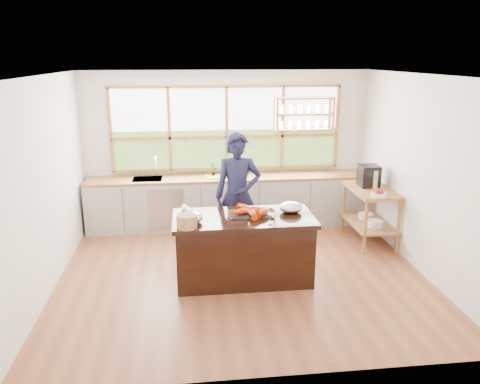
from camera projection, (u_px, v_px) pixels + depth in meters
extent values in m
plane|color=brown|center=(242.00, 272.00, 6.58)|extent=(5.00, 5.00, 0.00)
cube|color=white|center=(227.00, 148.00, 8.35)|extent=(5.00, 0.02, 2.70)
cube|color=white|center=(272.00, 245.00, 4.06)|extent=(5.00, 0.02, 2.70)
cube|color=white|center=(46.00, 185.00, 5.93)|extent=(0.02, 4.50, 2.70)
cube|color=white|center=(420.00, 174.00, 6.48)|extent=(0.02, 4.50, 2.70)
cube|color=white|center=(242.00, 75.00, 5.83)|extent=(5.00, 4.50, 0.02)
cube|color=#B5883E|center=(227.00, 128.00, 8.22)|extent=(4.05, 0.06, 1.50)
cube|color=white|center=(226.00, 108.00, 8.15)|extent=(3.98, 0.01, 0.75)
cube|color=#28601C|center=(227.00, 149.00, 8.35)|extent=(3.98, 0.01, 0.70)
cube|color=#B5883E|center=(304.00, 98.00, 8.12)|extent=(1.00, 0.28, 0.03)
cube|color=#B5883E|center=(304.00, 114.00, 8.20)|extent=(1.00, 0.28, 0.03)
cube|color=#B5883E|center=(303.00, 130.00, 8.27)|extent=(1.00, 0.28, 0.03)
cube|color=#B5883E|center=(276.00, 114.00, 8.14)|extent=(0.03, 0.28, 0.55)
cube|color=#B5883E|center=(331.00, 114.00, 8.25)|extent=(0.03, 0.28, 0.55)
cube|color=#A5A49C|center=(229.00, 202.00, 8.31)|extent=(4.90, 0.62, 0.85)
cube|color=#AEB0B5|center=(166.00, 210.00, 7.89)|extent=(0.60, 0.01, 0.72)
cube|color=#A87041|center=(229.00, 178.00, 8.19)|extent=(4.90, 0.62, 0.05)
cube|color=#AEB0B5|center=(148.00, 183.00, 8.05)|extent=(0.50, 0.42, 0.16)
cube|color=#A87041|center=(398.00, 225.00, 7.11)|extent=(0.04, 0.04, 0.90)
cube|color=#A87041|center=(373.00, 205.00, 8.06)|extent=(0.04, 0.04, 0.90)
cube|color=#A87041|center=(365.00, 227.00, 7.05)|extent=(0.04, 0.04, 0.90)
cube|color=#A87041|center=(344.00, 206.00, 8.00)|extent=(0.04, 0.04, 0.90)
cube|color=#A87041|center=(369.00, 223.00, 7.59)|extent=(0.62, 1.10, 0.03)
cube|color=#A87041|center=(371.00, 190.00, 7.44)|extent=(0.62, 1.10, 0.05)
cylinder|color=white|center=(375.00, 224.00, 7.33)|extent=(0.24, 0.24, 0.11)
cylinder|color=white|center=(366.00, 216.00, 7.72)|extent=(0.24, 0.24, 0.09)
cube|color=black|center=(243.00, 250.00, 6.27)|extent=(1.77, 0.82, 0.84)
cube|color=black|center=(243.00, 219.00, 6.15)|extent=(1.85, 0.90, 0.06)
imported|color=#181835|center=(238.00, 196.00, 6.92)|extent=(0.72, 0.50, 1.88)
imported|color=slate|center=(213.00, 169.00, 8.17)|extent=(0.16, 0.13, 0.25)
cube|color=#6EC845|center=(218.00, 176.00, 8.16)|extent=(0.45, 0.36, 0.01)
cube|color=black|center=(369.00, 176.00, 7.53)|extent=(0.31, 0.33, 0.34)
cylinder|color=#AAC768|center=(375.00, 180.00, 7.39)|extent=(0.08, 0.08, 0.29)
cylinder|color=white|center=(379.00, 194.00, 7.04)|extent=(0.23, 0.23, 0.05)
sphere|color=#B40C22|center=(382.00, 191.00, 7.03)|extent=(0.07, 0.07, 0.07)
sphere|color=#B40C22|center=(379.00, 190.00, 7.07)|extent=(0.07, 0.07, 0.07)
sphere|color=#B40C22|center=(376.00, 191.00, 7.05)|extent=(0.07, 0.07, 0.07)
sphere|color=#B40C22|center=(377.00, 192.00, 6.99)|extent=(0.07, 0.07, 0.07)
sphere|color=#B40C22|center=(381.00, 192.00, 6.98)|extent=(0.07, 0.07, 0.07)
cube|color=black|center=(249.00, 214.00, 6.22)|extent=(0.55, 0.41, 0.02)
ellipsoid|color=#E44500|center=(241.00, 212.00, 6.15)|extent=(0.23, 0.15, 0.08)
ellipsoid|color=#E44500|center=(255.00, 210.00, 6.24)|extent=(0.23, 0.14, 0.08)
ellipsoid|color=#E44500|center=(264.00, 212.00, 6.13)|extent=(0.21, 0.21, 0.08)
ellipsoid|color=#E44500|center=(245.00, 208.00, 6.32)|extent=(0.18, 0.23, 0.08)
ellipsoid|color=#E44500|center=(252.00, 214.00, 6.08)|extent=(0.11, 0.22, 0.08)
ellipsoid|color=#AEB0B5|center=(191.00, 218.00, 5.92)|extent=(0.28, 0.28, 0.14)
ellipsoid|color=#AEB0B5|center=(291.00, 207.00, 6.30)|extent=(0.31, 0.31, 0.15)
cylinder|color=silver|center=(270.00, 224.00, 5.86)|extent=(0.06, 0.06, 0.01)
cylinder|color=silver|center=(270.00, 219.00, 5.84)|extent=(0.01, 0.01, 0.13)
ellipsoid|color=silver|center=(270.00, 211.00, 5.81)|extent=(0.08, 0.08, 0.10)
cylinder|color=#A06A3F|center=(187.00, 221.00, 5.72)|extent=(0.26, 0.26, 0.16)
cylinder|color=white|center=(188.00, 210.00, 6.28)|extent=(0.18, 0.31, 0.08)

